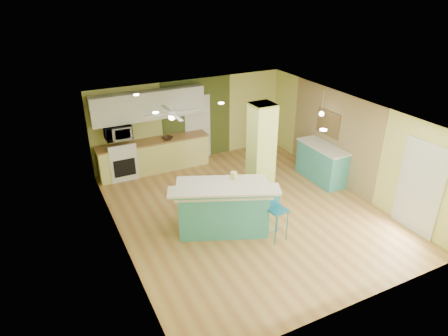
% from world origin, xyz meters
% --- Properties ---
extents(floor, '(6.00, 7.00, 0.01)m').
position_xyz_m(floor, '(0.00, 0.00, -0.01)').
color(floor, '#A36E39').
rests_on(floor, ground).
extents(ceiling, '(6.00, 7.00, 0.01)m').
position_xyz_m(ceiling, '(0.00, 0.00, 2.50)').
color(ceiling, white).
rests_on(ceiling, wall_back).
extents(wall_back, '(6.00, 0.01, 2.50)m').
position_xyz_m(wall_back, '(0.00, 3.50, 1.25)').
color(wall_back, '#D3D672').
rests_on(wall_back, floor).
extents(wall_front, '(6.00, 0.01, 2.50)m').
position_xyz_m(wall_front, '(0.00, -3.50, 1.25)').
color(wall_front, '#D3D672').
rests_on(wall_front, floor).
extents(wall_left, '(0.01, 7.00, 2.50)m').
position_xyz_m(wall_left, '(-3.00, 0.00, 1.25)').
color(wall_left, '#D3D672').
rests_on(wall_left, floor).
extents(wall_right, '(0.01, 7.00, 2.50)m').
position_xyz_m(wall_right, '(3.00, 0.00, 1.25)').
color(wall_right, '#D3D672').
rests_on(wall_right, floor).
extents(wood_panel, '(0.02, 3.40, 2.50)m').
position_xyz_m(wood_panel, '(2.99, 0.60, 1.25)').
color(wood_panel, '#89724E').
rests_on(wood_panel, floor).
extents(olive_accent, '(2.20, 0.02, 2.50)m').
position_xyz_m(olive_accent, '(0.20, 3.49, 1.25)').
color(olive_accent, '#485221').
rests_on(olive_accent, floor).
extents(interior_door, '(0.82, 0.05, 2.00)m').
position_xyz_m(interior_door, '(0.20, 3.46, 1.00)').
color(interior_door, white).
rests_on(interior_door, floor).
extents(french_door, '(0.04, 1.08, 2.10)m').
position_xyz_m(french_door, '(2.97, -2.30, 1.05)').
color(french_door, silver).
rests_on(french_door, floor).
extents(column, '(0.55, 0.55, 2.50)m').
position_xyz_m(column, '(0.65, 0.50, 1.25)').
color(column, '#CEE268').
rests_on(column, floor).
extents(kitchen_run, '(3.25, 0.63, 0.94)m').
position_xyz_m(kitchen_run, '(-1.30, 3.20, 0.47)').
color(kitchen_run, '#EAE67A').
rests_on(kitchen_run, floor).
extents(stove, '(0.76, 0.66, 1.08)m').
position_xyz_m(stove, '(-2.25, 3.19, 0.46)').
color(stove, white).
rests_on(stove, floor).
extents(upper_cabinets, '(3.20, 0.34, 0.80)m').
position_xyz_m(upper_cabinets, '(-1.30, 3.32, 1.95)').
color(upper_cabinets, silver).
rests_on(upper_cabinets, wall_back).
extents(microwave, '(0.70, 0.48, 0.39)m').
position_xyz_m(microwave, '(-2.25, 3.20, 1.35)').
color(microwave, silver).
rests_on(microwave, wall_back).
extents(ceiling_fan, '(1.41, 1.41, 0.61)m').
position_xyz_m(ceiling_fan, '(-1.10, 2.00, 2.08)').
color(ceiling_fan, silver).
rests_on(ceiling_fan, ceiling).
extents(pendant_lamp, '(0.14, 0.14, 0.69)m').
position_xyz_m(pendant_lamp, '(2.65, 0.75, 1.88)').
color(pendant_lamp, silver).
rests_on(pendant_lamp, ceiling).
extents(wall_decor, '(0.03, 0.90, 0.70)m').
position_xyz_m(wall_decor, '(2.96, 0.80, 1.55)').
color(wall_decor, brown).
rests_on(wall_decor, wood_panel).
extents(peninsula, '(2.49, 1.98, 1.24)m').
position_xyz_m(peninsula, '(-0.84, -0.39, 0.57)').
color(peninsula, teal).
rests_on(peninsula, floor).
extents(bar_stool, '(0.42, 0.42, 1.15)m').
position_xyz_m(bar_stool, '(0.01, -1.18, 0.77)').
color(bar_stool, teal).
rests_on(bar_stool, floor).
extents(side_counter, '(0.67, 1.58, 1.02)m').
position_xyz_m(side_counter, '(2.70, 0.57, 0.51)').
color(side_counter, teal).
rests_on(side_counter, floor).
extents(fruit_bowl, '(0.39, 0.39, 0.07)m').
position_xyz_m(fruit_bowl, '(-0.90, 3.10, 0.98)').
color(fruit_bowl, '#362316').
rests_on(fruit_bowl, kitchen_run).
extents(canister, '(0.15, 0.15, 0.16)m').
position_xyz_m(canister, '(-0.45, -0.15, 1.16)').
color(canister, yellow).
rests_on(canister, peninsula).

